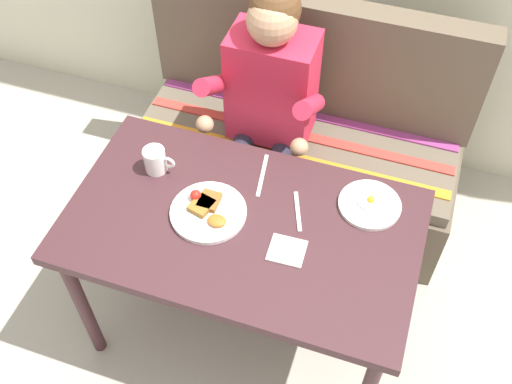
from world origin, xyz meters
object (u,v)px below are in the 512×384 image
(table, at_px, (242,237))
(coffee_mug, at_px, (156,160))
(napkin, at_px, (287,250))
(knife, at_px, (262,175))
(fork, at_px, (298,211))
(couch, at_px, (298,148))
(plate_breakfast, at_px, (208,210))
(plate_eggs, at_px, (370,204))
(person, at_px, (267,101))

(table, relative_size, coffee_mug, 10.17)
(napkin, height_order, knife, napkin)
(fork, relative_size, knife, 0.85)
(couch, relative_size, knife, 7.20)
(knife, bearing_deg, plate_breakfast, -128.08)
(plate_breakfast, bearing_deg, plate_eggs, 21.45)
(fork, height_order, knife, same)
(person, xyz_separation_m, napkin, (0.28, -0.65, -0.01))
(person, bearing_deg, napkin, -66.67)
(table, distance_m, knife, 0.24)
(plate_eggs, height_order, napkin, plate_eggs)
(plate_eggs, xyz_separation_m, napkin, (-0.22, -0.27, -0.01))
(plate_eggs, distance_m, fork, 0.25)
(table, xyz_separation_m, couch, (0.00, 0.76, -0.32))
(coffee_mug, relative_size, knife, 0.59)
(table, relative_size, fork, 7.06)
(knife, bearing_deg, plate_eggs, -10.60)
(person, xyz_separation_m, fork, (0.27, -0.48, -0.01))
(person, distance_m, plate_breakfast, 0.58)
(couch, distance_m, knife, 0.68)
(table, xyz_separation_m, coffee_mug, (-0.37, 0.13, 0.13))
(table, height_order, person, person)
(couch, relative_size, plate_eggs, 6.65)
(plate_breakfast, bearing_deg, coffee_mug, 153.23)
(coffee_mug, relative_size, napkin, 1.00)
(plate_breakfast, height_order, fork, plate_breakfast)
(person, bearing_deg, plate_eggs, -37.54)
(person, bearing_deg, couch, 59.37)
(napkin, bearing_deg, plate_eggs, 51.27)
(couch, xyz_separation_m, fork, (0.17, -0.66, 0.40))
(coffee_mug, xyz_separation_m, knife, (0.37, 0.09, -0.05))
(table, bearing_deg, fork, 32.36)
(plate_breakfast, bearing_deg, fork, 19.03)
(couch, bearing_deg, knife, -90.24)
(couch, relative_size, coffee_mug, 12.20)
(couch, distance_m, coffee_mug, 0.86)
(couch, height_order, plate_eggs, couch)
(plate_breakfast, bearing_deg, napkin, -12.41)
(fork, bearing_deg, person, 98.09)
(plate_breakfast, xyz_separation_m, coffee_mug, (-0.25, 0.12, 0.04))
(person, distance_m, coffee_mug, 0.53)
(couch, relative_size, plate_breakfast, 5.50)
(person, height_order, knife, person)
(plate_breakfast, height_order, napkin, plate_breakfast)
(plate_eggs, bearing_deg, coffee_mug, -174.15)
(fork, bearing_deg, table, -168.62)
(plate_eggs, xyz_separation_m, coffee_mug, (-0.76, -0.08, 0.04))
(coffee_mug, distance_m, fork, 0.54)
(table, bearing_deg, plate_breakfast, 177.61)
(person, relative_size, fork, 7.13)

